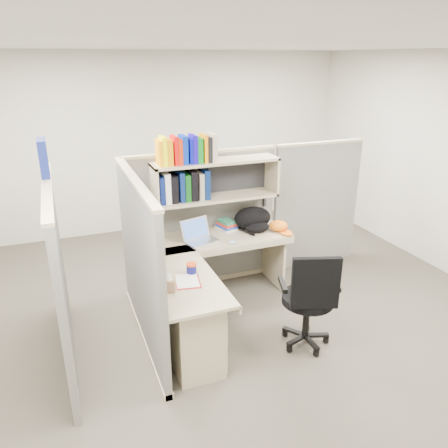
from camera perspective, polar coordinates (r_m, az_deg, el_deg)
name	(u,v)px	position (r m, az deg, el deg)	size (l,w,h in m)	color
ground	(231,320)	(4.72, 0.89, -12.42)	(6.00, 6.00, 0.00)	#332F27
room_shell	(232,170)	(4.06, 1.02, 7.07)	(6.00, 6.00, 6.00)	#B8B3A6
cubicle	(182,230)	(4.57, -5.46, -0.78)	(3.79, 1.84, 1.95)	#5C5C58
desk	(202,305)	(4.14, -2.89, -10.47)	(1.74, 1.75, 0.73)	gray
laptop	(201,231)	(4.67, -3.03, -0.97)	(0.34, 0.34, 0.24)	#BABBBF
backpack	(255,219)	(5.00, 4.04, 0.59)	(0.44, 0.34, 0.26)	black
orange_cap	(278,226)	(5.04, 7.12, -0.23)	(0.21, 0.25, 0.12)	orange
snack_canister	(191,268)	(4.05, -4.27, -5.75)	(0.10, 0.10, 0.10)	#0F1059
tissue_box	(169,281)	(3.76, -7.21, -7.46)	(0.11, 0.11, 0.17)	#977455
mouse	(233,242)	(4.66, 1.13, -2.40)	(0.09, 0.06, 0.03)	#97AFD7
paper_cup	(201,228)	(4.96, -3.09, -0.52)	(0.07, 0.07, 0.10)	white
book_stack	(227,225)	(5.04, 0.33, -0.09)	(0.17, 0.22, 0.11)	gray
loose_paper	(187,281)	(3.93, -4.85, -7.38)	(0.20, 0.26, 0.00)	white
task_chair	(308,314)	(4.22, 10.89, -11.45)	(0.58, 0.54, 1.02)	black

